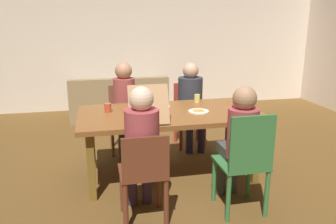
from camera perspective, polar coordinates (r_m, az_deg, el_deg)
The scene contains 19 objects.
ground_plane at distance 4.08m, azimuth 0.30°, elevation -10.58°, with size 20.00×20.00×0.00m, color brown.
back_wall at distance 6.98m, azimuth -5.79°, elevation 11.89°, with size 7.86×0.12×2.73m, color beige.
dining_table at distance 3.82m, azimuth 0.32°, elevation -1.08°, with size 2.04×1.04×0.78m.
chair_0 at distance 4.72m, azimuth -7.38°, elevation -0.28°, with size 0.43×0.38×0.91m.
person_0 at distance 4.52m, azimuth -7.30°, elevation 1.83°, with size 0.29×0.51×1.24m.
chair_1 at distance 3.18m, azimuth 12.98°, elevation -8.10°, with size 0.44×0.44×1.00m.
person_1 at distance 3.25m, azimuth 11.98°, elevation -4.14°, with size 0.29×0.50×1.22m.
chair_2 at distance 2.99m, azimuth -4.08°, elevation -10.66°, with size 0.42×0.40×0.87m.
person_2 at distance 3.00m, azimuth -4.53°, elevation -5.15°, with size 0.30×0.48×1.25m.
chair_3 at distance 4.91m, azimuth 3.50°, elevation -0.00°, with size 0.41×0.40×0.89m.
person_3 at distance 4.73m, azimuth 3.95°, elevation 2.41°, with size 0.34×0.52×1.21m.
pizza_box_0 at distance 3.51m, azimuth -3.78°, elevation -0.36°, with size 0.40×0.53×0.40m.
plate_0 at distance 4.01m, azimuth -1.29°, elevation 0.94°, with size 0.23×0.23×0.01m.
plate_1 at distance 3.82m, azimuth 5.21°, elevation 0.19°, with size 0.24×0.24×0.03m.
drinking_glass_0 at distance 3.64m, azimuth 11.74°, elevation -0.17°, with size 0.08×0.08×0.10m, color #D9C65A.
drinking_glass_1 at distance 4.24m, azimuth 4.96°, elevation 2.31°, with size 0.07×0.07×0.10m, color #DFCA65.
drinking_glass_2 at distance 4.07m, azimuth 11.37°, elevation 1.70°, with size 0.07×0.07×0.13m, color #B4452D.
drinking_glass_3 at distance 3.84m, azimuth -10.16°, elevation 0.71°, with size 0.08×0.08×0.10m, color #BA4629.
couch at distance 6.43m, azimuth -8.35°, elevation 1.68°, with size 1.77×0.91×0.78m.
Camera 1 is at (-0.80, -3.57, 1.79)m, focal length 35.95 mm.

